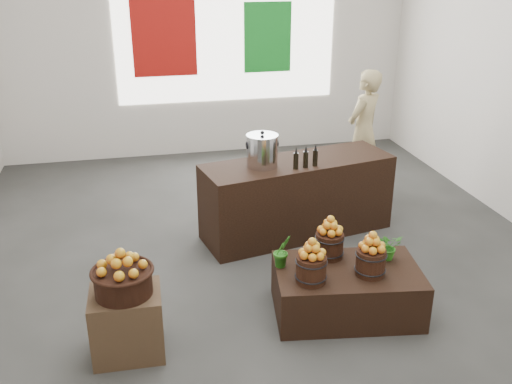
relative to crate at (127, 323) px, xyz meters
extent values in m
plane|color=#373835|center=(1.29, 1.15, -0.26)|extent=(7.00, 7.00, 0.00)
cube|color=beige|center=(1.29, 4.65, 1.74)|extent=(6.00, 0.04, 4.00)
cube|color=white|center=(1.59, 4.63, 1.74)|extent=(3.20, 0.02, 2.40)
cube|color=#9D100C|center=(0.69, 4.62, 1.64)|extent=(0.90, 0.04, 1.40)
cube|color=#138022|center=(2.19, 4.62, 1.44)|extent=(0.70, 0.04, 1.00)
cube|color=#513626|center=(0.00, 0.00, 0.00)|extent=(0.54, 0.44, 0.52)
cylinder|color=black|center=(0.00, 0.00, 0.36)|extent=(0.42, 0.42, 0.19)
cube|color=black|center=(1.81, 0.15, -0.05)|extent=(1.29, 0.90, 0.42)
cylinder|color=black|center=(1.44, 0.03, 0.26)|extent=(0.24, 0.24, 0.22)
cylinder|color=black|center=(1.95, 0.03, 0.26)|extent=(0.24, 0.24, 0.22)
cylinder|color=black|center=(1.72, 0.38, 0.26)|extent=(0.24, 0.24, 0.22)
imported|color=#216214|center=(2.20, 0.25, 0.27)|extent=(0.23, 0.20, 0.24)
imported|color=#216214|center=(1.29, 0.32, 0.29)|extent=(0.19, 0.17, 0.28)
cube|color=black|center=(1.82, 1.69, 0.15)|extent=(2.12, 1.05, 0.83)
cylinder|color=silver|center=(1.41, 1.60, 0.73)|extent=(0.31, 0.31, 0.31)
imported|color=tan|center=(2.99, 2.76, 0.51)|extent=(0.67, 0.63, 1.54)
camera|label=1|loc=(0.17, -3.70, 2.56)|focal=40.00mm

